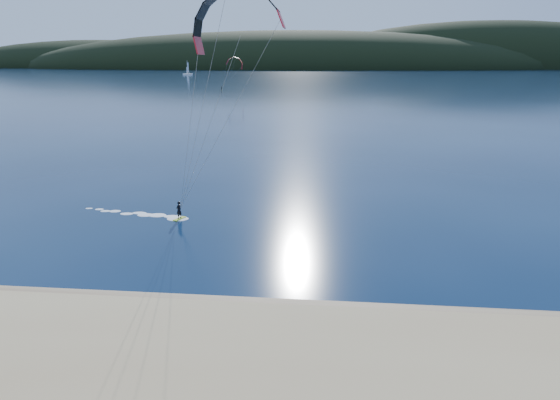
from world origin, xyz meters
name	(u,v)px	position (x,y,z in m)	size (l,w,h in m)	color
ground	(169,353)	(0.00, 0.00, 0.00)	(1800.00, 1800.00, 0.00)	#071833
wet_sand	(193,306)	(0.00, 4.50, 0.05)	(220.00, 2.50, 0.10)	#8E7052
headland	(321,68)	(0.63, 745.28, 0.00)	(1200.00, 310.00, 140.00)	black
kitesurfer_near	(234,48)	(0.94, 14.36, 14.65)	(21.07, 8.45, 17.98)	#A3C817
kitesurfer_far	(234,66)	(-32.95, 192.49, 10.99)	(12.00, 8.27, 14.67)	#A3C817
sailboat	(188,74)	(-116.42, 405.98, 0.93)	(8.98, 5.69, 12.63)	white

